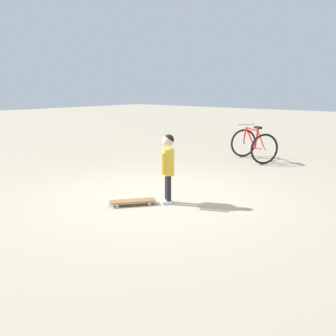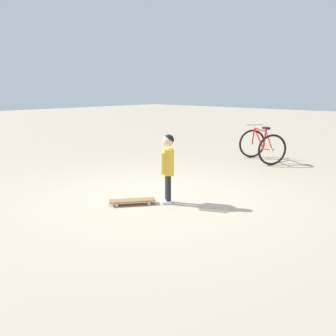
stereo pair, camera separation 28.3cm
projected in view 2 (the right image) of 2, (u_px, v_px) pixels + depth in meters
ground_plane at (158, 196)px, 6.29m from camera, size 50.00×50.00×0.00m
child_person at (168, 161)px, 5.80m from camera, size 0.28×0.38×1.06m
skateboard at (132, 201)px, 5.84m from camera, size 0.56×0.67×0.07m
bicycle_near at (262, 145)px, 9.23m from camera, size 1.28×1.18×0.85m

